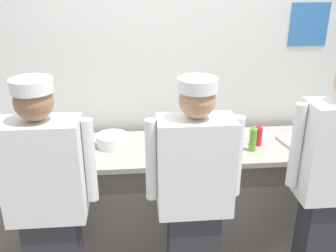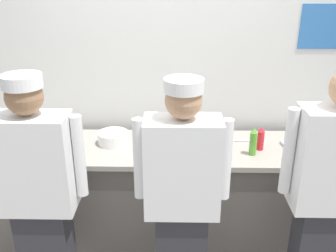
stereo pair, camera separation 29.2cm
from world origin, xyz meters
name	(u,v)px [view 1 (the left image)]	position (x,y,z in m)	size (l,w,h in m)	color
wall_back	(164,62)	(0.00, 0.82, 1.45)	(5.10, 0.11, 2.89)	silver
prep_counter	(169,194)	(0.00, 0.35, 0.44)	(3.25, 0.67, 0.88)	#56514C
chef_near_left	(48,202)	(-0.79, -0.34, 0.88)	(0.60, 0.24, 1.64)	#2D2D33
chef_center	(194,197)	(0.10, -0.35, 0.87)	(0.59, 0.24, 1.62)	#2D2D33
chef_far_right	(334,186)	(1.00, -0.34, 0.89)	(0.61, 0.24, 1.68)	#2D2D33
plate_stack_front	(112,140)	(-0.44, 0.41, 0.93)	(0.24, 0.24, 0.10)	white
mixing_bowl_steel	(181,139)	(0.09, 0.34, 0.95)	(0.32, 0.32, 0.13)	#B7BABF
sheet_tray	(308,142)	(1.12, 0.31, 0.89)	(0.41, 0.31, 0.02)	#B7BABF
squeeze_bottle_primary	(253,138)	(0.63, 0.23, 0.98)	(0.05, 0.05, 0.21)	#56A333
squeeze_bottle_secondary	(223,141)	(0.40, 0.24, 0.97)	(0.06, 0.06, 0.18)	red
squeeze_bottle_spare	(259,135)	(0.71, 0.32, 0.97)	(0.06, 0.06, 0.19)	red
ramekin_yellow_sauce	(154,152)	(-0.13, 0.21, 0.91)	(0.10, 0.10, 0.05)	white
ramekin_green_sauce	(23,147)	(-1.12, 0.40, 0.91)	(0.11, 0.11, 0.04)	white
ramekin_red_sauce	(52,154)	(-0.88, 0.25, 0.91)	(0.11, 0.11, 0.04)	white
ramekin_orange_sauce	(26,158)	(-1.05, 0.19, 0.91)	(0.09, 0.09, 0.05)	white
chefs_knife	(228,137)	(0.50, 0.47, 0.89)	(0.27, 0.03, 0.02)	#B7BABF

